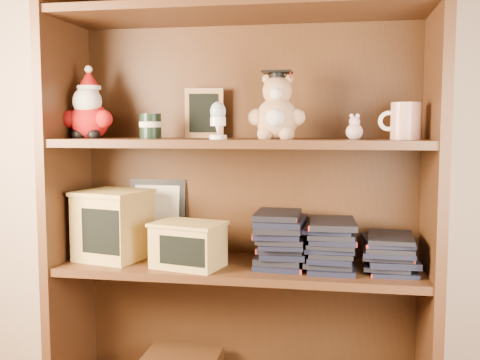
{
  "coord_description": "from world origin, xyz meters",
  "views": [
    {
      "loc": [
        0.43,
        -0.43,
        0.99
      ],
      "look_at": [
        0.13,
        1.3,
        0.82
      ],
      "focal_mm": 42.0,
      "sensor_mm": 36.0,
      "label": 1
    }
  ],
  "objects_px": {
    "treats_box": "(113,224)",
    "grad_teddy_bear": "(277,113)",
    "bookcase": "(242,191)",
    "teacher_mug": "(405,121)"
  },
  "relations": [
    {
      "from": "bookcase",
      "to": "teacher_mug",
      "type": "height_order",
      "value": "bookcase"
    },
    {
      "from": "grad_teddy_bear",
      "to": "treats_box",
      "type": "bearing_deg",
      "value": 179.42
    },
    {
      "from": "teacher_mug",
      "to": "bookcase",
      "type": "bearing_deg",
      "value": 174.22
    },
    {
      "from": "bookcase",
      "to": "grad_teddy_bear",
      "type": "xyz_separation_m",
      "value": [
        0.12,
        -0.06,
        0.25
      ]
    },
    {
      "from": "treats_box",
      "to": "grad_teddy_bear",
      "type": "bearing_deg",
      "value": -0.58
    },
    {
      "from": "bookcase",
      "to": "treats_box",
      "type": "relative_size",
      "value": 6.38
    },
    {
      "from": "bookcase",
      "to": "grad_teddy_bear",
      "type": "distance_m",
      "value": 0.28
    },
    {
      "from": "bookcase",
      "to": "teacher_mug",
      "type": "bearing_deg",
      "value": -5.78
    },
    {
      "from": "teacher_mug",
      "to": "grad_teddy_bear",
      "type": "bearing_deg",
      "value": -179.03
    },
    {
      "from": "bookcase",
      "to": "grad_teddy_bear",
      "type": "relative_size",
      "value": 7.48
    }
  ]
}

